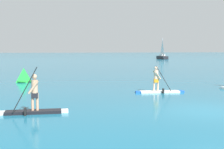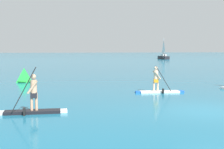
{
  "view_description": "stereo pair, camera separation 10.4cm",
  "coord_description": "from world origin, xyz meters",
  "px_view_note": "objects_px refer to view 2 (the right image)",
  "views": [
    {
      "loc": [
        -7.26,
        -11.74,
        2.61
      ],
      "look_at": [
        -2.25,
        8.33,
        0.93
      ],
      "focal_mm": 50.11,
      "sensor_mm": 36.0,
      "label": 1
    },
    {
      "loc": [
        -7.16,
        -11.76,
        2.61
      ],
      "look_at": [
        -2.25,
        8.33,
        0.93
      ],
      "focal_mm": 50.11,
      "sensor_mm": 36.0,
      "label": 2
    }
  ],
  "objects_px": {
    "paddleboarder_mid_center": "(159,87)",
    "sailboat_right_horizon": "(163,56)",
    "paddleboarder_near_left": "(32,105)",
    "race_marker_buoy": "(24,76)"
  },
  "relations": [
    {
      "from": "paddleboarder_near_left",
      "to": "race_marker_buoy",
      "type": "height_order",
      "value": "paddleboarder_near_left"
    },
    {
      "from": "race_marker_buoy",
      "to": "paddleboarder_near_left",
      "type": "bearing_deg",
      "value": -86.61
    },
    {
      "from": "paddleboarder_mid_center",
      "to": "race_marker_buoy",
      "type": "relative_size",
      "value": 2.35
    },
    {
      "from": "paddleboarder_near_left",
      "to": "sailboat_right_horizon",
      "type": "distance_m",
      "value": 70.97
    },
    {
      "from": "paddleboarder_mid_center",
      "to": "sailboat_right_horizon",
      "type": "height_order",
      "value": "sailboat_right_horizon"
    },
    {
      "from": "race_marker_buoy",
      "to": "sailboat_right_horizon",
      "type": "height_order",
      "value": "sailboat_right_horizon"
    },
    {
      "from": "paddleboarder_near_left",
      "to": "sailboat_right_horizon",
      "type": "relative_size",
      "value": 0.49
    },
    {
      "from": "race_marker_buoy",
      "to": "sailboat_right_horizon",
      "type": "bearing_deg",
      "value": 56.55
    },
    {
      "from": "race_marker_buoy",
      "to": "sailboat_right_horizon",
      "type": "distance_m",
      "value": 60.47
    },
    {
      "from": "paddleboarder_near_left",
      "to": "race_marker_buoy",
      "type": "relative_size",
      "value": 2.23
    }
  ]
}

